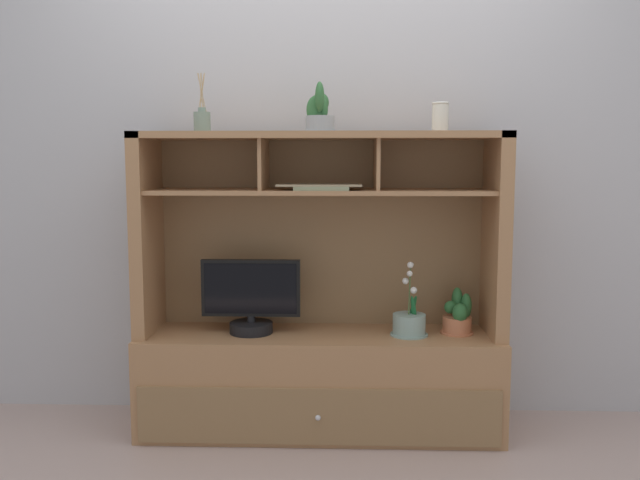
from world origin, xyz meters
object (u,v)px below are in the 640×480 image
object	(u,v)px
tv_monitor	(251,301)
diffuser_bottle	(202,121)
media_console	(320,343)
magazine_stack_left	(322,187)
potted_fern	(458,317)
potted_succulent	(319,113)
ceramic_vase	(440,117)
potted_orchid	(409,323)

from	to	relation	value
tv_monitor	diffuser_bottle	bearing A→B (deg)	167.47
media_console	magazine_stack_left	world-z (taller)	media_console
potted_fern	potted_succulent	size ratio (longest dim) A/B	0.95
media_console	ceramic_vase	xyz separation A→B (m)	(0.53, 0.00, 1.03)
tv_monitor	potted_orchid	xyz separation A→B (m)	(0.72, -0.02, -0.09)
ceramic_vase	potted_succulent	bearing A→B (deg)	-179.02
potted_succulent	ceramic_vase	distance (m)	0.54
potted_fern	diffuser_bottle	xyz separation A→B (m)	(-1.16, 0.02, 0.88)
media_console	potted_succulent	distance (m)	1.05
media_console	tv_monitor	distance (m)	0.38
tv_monitor	potted_fern	size ratio (longest dim) A/B	2.18
tv_monitor	ceramic_vase	size ratio (longest dim) A/B	3.40
potted_orchid	magazine_stack_left	distance (m)	0.73
tv_monitor	potted_succulent	distance (m)	0.90
potted_orchid	potted_fern	xyz separation A→B (m)	(0.23, 0.04, 0.02)
potted_fern	potted_succulent	distance (m)	1.12
ceramic_vase	potted_fern	bearing A→B (deg)	-6.28
tv_monitor	magazine_stack_left	bearing A→B (deg)	-4.18
media_console	potted_orchid	xyz separation A→B (m)	(0.40, -0.05, 0.11)
potted_orchid	potted_succulent	xyz separation A→B (m)	(-0.41, 0.05, 0.94)
ceramic_vase	tv_monitor	bearing A→B (deg)	-177.61
magazine_stack_left	potted_succulent	bearing A→B (deg)	102.73
potted_orchid	magazine_stack_left	world-z (taller)	magazine_stack_left
tv_monitor	ceramic_vase	distance (m)	1.19
potted_succulent	ceramic_vase	world-z (taller)	potted_succulent
media_console	tv_monitor	xyz separation A→B (m)	(-0.31, -0.03, 0.20)
magazine_stack_left	media_console	bearing A→B (deg)	98.82
tv_monitor	diffuser_bottle	size ratio (longest dim) A/B	1.70
tv_monitor	ceramic_vase	xyz separation A→B (m)	(0.85, 0.04, 0.83)
potted_orchid	magazine_stack_left	size ratio (longest dim) A/B	0.91
potted_succulent	media_console	bearing A→B (deg)	64.23
media_console	potted_orchid	distance (m)	0.42
diffuser_bottle	ceramic_vase	world-z (taller)	diffuser_bottle
tv_monitor	potted_orchid	bearing A→B (deg)	-1.59
media_console	magazine_stack_left	distance (m)	0.73
magazine_stack_left	potted_succulent	world-z (taller)	potted_succulent
ceramic_vase	media_console	bearing A→B (deg)	-179.61
diffuser_bottle	potted_succulent	world-z (taller)	diffuser_bottle
potted_orchid	potted_fern	world-z (taller)	potted_orchid
media_console	magazine_stack_left	size ratio (longest dim) A/B	4.40
media_console	potted_fern	bearing A→B (deg)	-0.66
tv_monitor	potted_succulent	xyz separation A→B (m)	(0.31, 0.03, 0.85)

